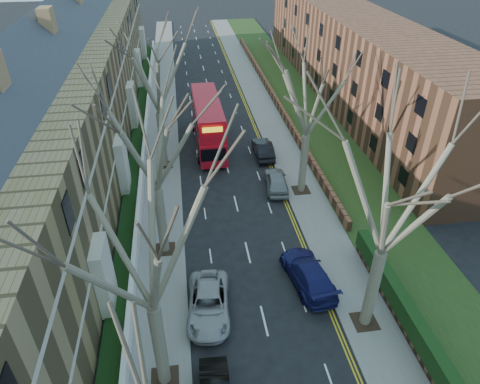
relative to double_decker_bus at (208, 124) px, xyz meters
name	(u,v)px	position (x,y,z in m)	size (l,w,h in m)	color
pavement_left	(163,118)	(-4.71, 7.24, -2.21)	(3.00, 102.00, 0.12)	slate
pavement_right	(266,112)	(7.29, 7.24, -2.21)	(3.00, 102.00, 0.12)	slate
terrace_left	(70,102)	(-12.35, -0.76, 3.26)	(9.70, 78.00, 13.60)	olive
flats_right	(352,56)	(18.75, 11.24, 2.71)	(13.97, 54.00, 10.00)	brown
front_wall_left	(145,147)	(-6.36, -0.76, -1.65)	(0.30, 78.00, 1.00)	white
grass_verge_right	(303,109)	(11.79, 7.24, -2.12)	(6.00, 102.00, 0.06)	#223714
tree_left_mid	(141,234)	(-4.41, -25.76, 7.29)	(10.50, 10.50, 14.71)	#6C644D
tree_left_far	(150,130)	(-4.41, -15.76, 6.97)	(10.15, 10.15, 14.22)	#6C644D
tree_left_dist	(154,64)	(-4.41, -3.76, 7.29)	(10.50, 10.50, 14.71)	#6C644D
tree_right_mid	(398,183)	(6.99, -23.76, 7.29)	(10.50, 10.50, 14.71)	#6C644D
tree_right_far	(311,86)	(6.99, -9.76, 6.97)	(10.15, 10.15, 14.22)	#6C644D
double_decker_bus	(208,124)	(0.00, 0.00, 0.00)	(2.92, 11.06, 4.61)	#B50C1B
car_left_far	(209,304)	(-1.82, -21.67, -1.54)	(2.42, 5.25, 1.46)	#A09FA5
car_right_near	(308,273)	(4.60, -20.15, -1.48)	(2.21, 5.44, 1.58)	#181954
car_right_mid	(276,181)	(4.99, -8.99, -1.51)	(1.80, 4.46, 1.52)	gray
car_right_far	(263,149)	(4.99, -3.11, -1.52)	(1.58, 4.54, 1.50)	black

